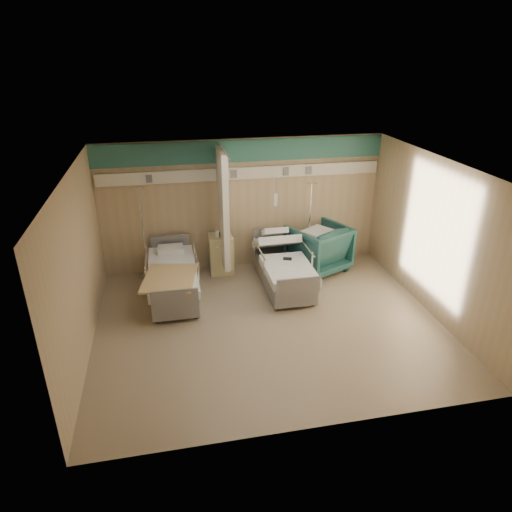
{
  "coord_description": "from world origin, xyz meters",
  "views": [
    {
      "loc": [
        -1.58,
        -6.68,
        4.48
      ],
      "look_at": [
        -0.1,
        0.6,
        1.06
      ],
      "focal_mm": 32.0,
      "sensor_mm": 36.0,
      "label": 1
    }
  ],
  "objects_px": {
    "bed_left": "(173,282)",
    "visitor_armchair": "(318,248)",
    "bedside_cabinet": "(221,254)",
    "iv_stand_left": "(146,260)",
    "bed_right": "(283,272)",
    "iv_stand_right": "(308,251)"
  },
  "relations": [
    {
      "from": "bed_left",
      "to": "visitor_armchair",
      "type": "height_order",
      "value": "visitor_armchair"
    },
    {
      "from": "bed_left",
      "to": "bedside_cabinet",
      "type": "bearing_deg",
      "value": 40.6
    },
    {
      "from": "bed_left",
      "to": "visitor_armchair",
      "type": "distance_m",
      "value": 3.2
    },
    {
      "from": "bed_right",
      "to": "bedside_cabinet",
      "type": "height_order",
      "value": "bedside_cabinet"
    },
    {
      "from": "iv_stand_left",
      "to": "iv_stand_right",
      "type": "bearing_deg",
      "value": -3.75
    },
    {
      "from": "bed_left",
      "to": "visitor_armchair",
      "type": "bearing_deg",
      "value": 10.83
    },
    {
      "from": "bedside_cabinet",
      "to": "visitor_armchair",
      "type": "height_order",
      "value": "visitor_armchair"
    },
    {
      "from": "visitor_armchair",
      "to": "iv_stand_left",
      "type": "bearing_deg",
      "value": -30.55
    },
    {
      "from": "bed_right",
      "to": "iv_stand_left",
      "type": "relative_size",
      "value": 1.1
    },
    {
      "from": "bed_right",
      "to": "bed_left",
      "type": "height_order",
      "value": "same"
    },
    {
      "from": "iv_stand_left",
      "to": "bed_left",
      "type": "bearing_deg",
      "value": -61.89
    },
    {
      "from": "bed_right",
      "to": "visitor_armchair",
      "type": "distance_m",
      "value": 1.13
    },
    {
      "from": "bedside_cabinet",
      "to": "bed_right",
      "type": "bearing_deg",
      "value": -38.05
    },
    {
      "from": "bed_left",
      "to": "iv_stand_left",
      "type": "bearing_deg",
      "value": 118.11
    },
    {
      "from": "iv_stand_right",
      "to": "iv_stand_left",
      "type": "height_order",
      "value": "iv_stand_left"
    },
    {
      "from": "visitor_armchair",
      "to": "iv_stand_left",
      "type": "relative_size",
      "value": 0.58
    },
    {
      "from": "bed_right",
      "to": "bedside_cabinet",
      "type": "distance_m",
      "value": 1.46
    },
    {
      "from": "bedside_cabinet",
      "to": "iv_stand_left",
      "type": "xyz_separation_m",
      "value": [
        -1.57,
        0.08,
        -0.02
      ]
    },
    {
      "from": "bedside_cabinet",
      "to": "iv_stand_left",
      "type": "height_order",
      "value": "iv_stand_left"
    },
    {
      "from": "bed_right",
      "to": "visitor_armchair",
      "type": "height_order",
      "value": "visitor_armchair"
    },
    {
      "from": "bed_left",
      "to": "iv_stand_right",
      "type": "distance_m",
      "value": 3.05
    },
    {
      "from": "iv_stand_right",
      "to": "visitor_armchair",
      "type": "bearing_deg",
      "value": -40.07
    }
  ]
}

